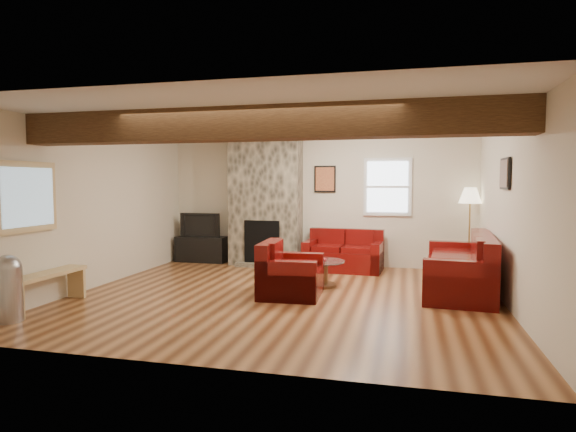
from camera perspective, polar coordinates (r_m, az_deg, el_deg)
name	(u,v)px	position (r m, az deg, el deg)	size (l,w,h in m)	color
room	(283,209)	(6.83, -0.58, 0.78)	(8.00, 8.00, 8.00)	#5C3118
oak_beam	(256,124)	(5.66, -3.78, 10.86)	(6.00, 0.36, 0.38)	black
chimney_breast	(265,203)	(9.50, -2.69, 1.50)	(1.40, 0.67, 2.50)	#332F27
back_window	(387,187)	(9.32, 11.70, 3.40)	(0.90, 0.08, 1.10)	white
hatch_window	(27,197)	(6.91, -28.55, 1.99)	(0.08, 1.00, 0.90)	tan
ceiling_dome	(354,130)	(7.59, 7.84, 10.06)	(0.40, 0.40, 0.18)	#EFE0CB
artwork_back	(325,179)	(9.44, 4.40, 4.39)	(0.42, 0.06, 0.52)	black
artwork_right	(504,174)	(7.02, 24.27, 4.60)	(0.06, 0.55, 0.42)	black
sofa_three	(459,263)	(7.64, 19.61, -5.27)	(2.24, 0.94, 0.87)	#480509
loveseat	(343,250)	(9.00, 6.59, -4.07)	(1.41, 0.81, 0.75)	#480509
armchair_red	(291,269)	(6.96, 0.38, -6.29)	(0.96, 0.84, 0.78)	#480509
coffee_table	(319,273)	(7.65, 3.64, -6.79)	(0.83, 0.83, 0.43)	#4B2A18
tv_cabinet	(202,249)	(10.10, -10.16, -3.88)	(1.04, 0.42, 0.52)	black
television	(202,225)	(10.04, -10.20, -1.03)	(0.85, 0.11, 0.49)	black
floor_lamp	(470,200)	(9.10, 20.78, 1.76)	(0.40, 0.40, 1.54)	tan
pine_bench	(48,290)	(7.08, -26.57, -7.86)	(0.29, 1.22, 0.46)	tan
pedal_bin	(8,288)	(6.57, -30.25, -7.41)	(0.32, 0.32, 0.79)	#A1A1A6
coal_bucket	(288,263)	(8.95, 0.02, -5.59)	(0.30, 0.30, 0.29)	gray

